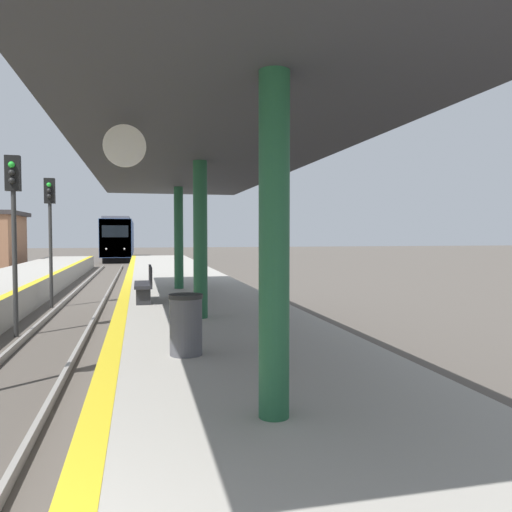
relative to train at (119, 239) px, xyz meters
name	(u,v)px	position (x,y,z in m)	size (l,w,h in m)	color
train	(119,239)	(0.00, 0.00, 0.00)	(2.83, 18.20, 4.30)	black
signal_mid	(14,211)	(-1.05, -41.29, 1.06)	(0.36, 0.31, 4.65)	#2D2D2D
signal_far	(50,218)	(-1.03, -36.03, 1.06)	(0.36, 0.31, 4.65)	#2D2D2D
station_canopy	(200,160)	(3.31, -44.78, 1.99)	(4.71, 17.46, 3.47)	#1E5133
trash_bin	(186,324)	(2.72, -47.93, -0.84)	(0.49, 0.49, 0.88)	#4C4C51
bench	(146,283)	(2.23, -41.94, -0.80)	(0.44, 1.59, 0.92)	#28282D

